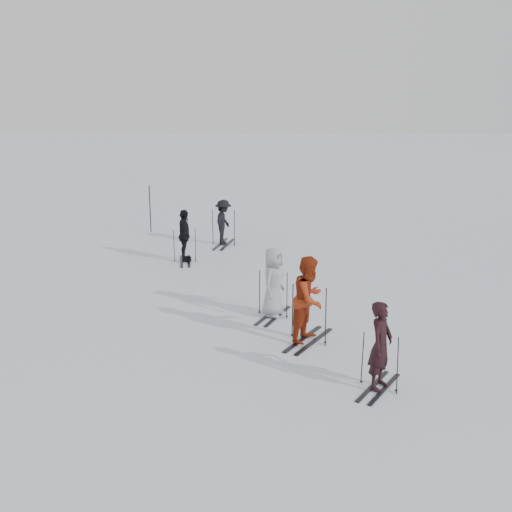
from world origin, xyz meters
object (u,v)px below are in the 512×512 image
Objects in this scene: skier_grey at (273,283)px; skier_uphill_far at (223,223)px; skier_red at (309,300)px; piste_marker at (150,209)px; skier_uphill_left at (184,236)px; skier_near_dark at (381,347)px.

skier_grey reaches higher than skier_uphill_far.
skier_grey is 1.08× the size of skier_uphill_far.
skier_red is 9.21m from skier_uphill_far.
skier_red is at bearing -152.57° from skier_uphill_far.
piste_marker is (-4.70, 9.34, 0.05)m from skier_grey.
skier_uphill_left is at bearing 165.90° from skier_uphill_far.
skier_near_dark is 0.93× the size of piste_marker.
skier_grey reaches higher than skier_near_dark.
piste_marker is at bearing 49.60° from skier_grey.
skier_red is (-1.19, 2.30, 0.12)m from skier_near_dark.
skier_red reaches higher than skier_uphill_far.
piste_marker is (-1.88, 4.34, 0.07)m from skier_uphill_left.
skier_uphill_left is 2.53m from skier_uphill_far.
skier_near_dark is 10.09m from skier_uphill_left.
skier_near_dark is 0.88× the size of skier_red.
piste_marker is (-2.99, 2.06, 0.11)m from skier_uphill_far.
skier_red is at bearing 58.07° from skier_near_dark.
skier_red is at bearing -130.88° from skier_grey.
skier_grey is 1.03× the size of skier_uphill_left.
skier_uphill_left is at bearing 59.08° from skier_near_dark.
piste_marker is (-6.67, 13.23, 0.07)m from skier_near_dark.
skier_uphill_far is at bearing -34.62° from piste_marker.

